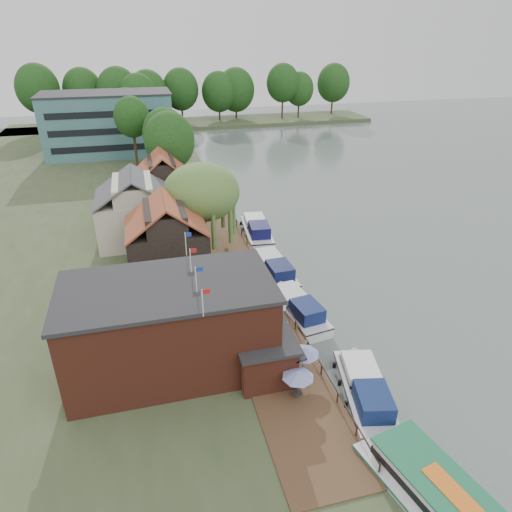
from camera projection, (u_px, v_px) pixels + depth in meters
ground at (355, 337)px, 40.60m from camera, size 260.00×260.00×0.00m
land_bank at (49, 220)px, 63.93m from camera, size 50.00×140.00×1.00m
quay_deck at (242, 283)px, 46.99m from camera, size 6.00×50.00×0.10m
quay_rail at (266, 274)px, 47.83m from camera, size 0.20×49.00×1.00m
pub at (197, 323)px, 34.51m from camera, size 20.00×11.00×7.30m
hotel_block at (109, 123)px, 93.02m from camera, size 25.40×12.40×12.30m
cottage_a at (167, 238)px, 47.00m from camera, size 8.60×7.60×8.50m
cottage_b at (135, 207)px, 54.97m from camera, size 9.60×8.60×8.50m
cottage_c at (163, 183)px, 63.66m from camera, size 7.60×7.60×8.50m
willow at (202, 209)px, 51.90m from camera, size 8.60×8.60×10.43m
umbrella_0 at (298, 384)px, 31.95m from camera, size 2.28×2.28×2.38m
umbrella_1 at (303, 361)px, 34.21m from camera, size 2.42×2.42×2.38m
umbrella_2 at (275, 331)px, 37.61m from camera, size 2.24×2.24×2.38m
umbrella_3 at (273, 313)px, 39.94m from camera, size 2.33×2.33×2.38m
umbrella_4 at (252, 294)px, 42.83m from camera, size 2.03×2.03×2.38m
umbrella_5 at (258, 283)px, 44.52m from camera, size 2.19×2.19×2.38m
umbrella_6 at (242, 266)px, 47.88m from camera, size 2.25×2.25×2.38m
cruiser_0 at (365, 388)px, 33.11m from camera, size 5.39×10.67×2.49m
cruiser_1 at (297, 305)px, 42.97m from camera, size 4.72×10.40×2.43m
cruiser_2 at (274, 267)px, 49.83m from camera, size 3.84×10.48×2.52m
cruiser_3 at (257, 228)px, 59.37m from camera, size 4.47×10.99×2.63m
swan at (415, 470)px, 28.13m from camera, size 0.44×0.44×0.44m
bank_tree_0 at (171, 154)px, 69.33m from camera, size 7.56×7.56×12.84m
bank_tree_1 at (166, 142)px, 78.82m from camera, size 7.63×7.63×11.80m
bank_tree_2 at (134, 134)px, 82.04m from camera, size 6.27×6.27×13.11m
bank_tree_3 at (128, 116)px, 100.89m from camera, size 8.10×8.10×12.16m
bank_tree_4 at (135, 112)px, 109.90m from camera, size 7.67×7.67×10.91m
bank_tree_5 at (139, 103)px, 113.33m from camera, size 8.80×8.80×13.99m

